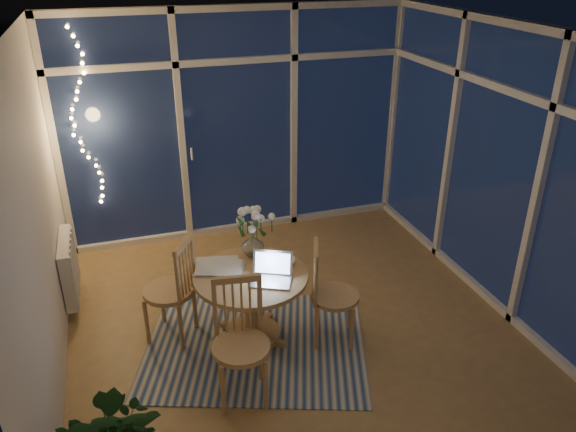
# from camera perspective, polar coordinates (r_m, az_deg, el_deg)

# --- Properties ---
(floor) EXTENTS (4.00, 4.00, 0.00)m
(floor) POSITION_cam_1_polar(r_m,az_deg,el_deg) (5.35, 0.44, -10.35)
(floor) COLOR olive
(floor) RESTS_ON ground
(ceiling) EXTENTS (4.00, 4.00, 0.00)m
(ceiling) POSITION_cam_1_polar(r_m,az_deg,el_deg) (4.34, 0.56, 18.44)
(ceiling) COLOR white
(ceiling) RESTS_ON wall_back
(wall_back) EXTENTS (4.00, 0.04, 2.60)m
(wall_back) POSITION_cam_1_polar(r_m,az_deg,el_deg) (6.51, -5.13, 9.23)
(wall_back) COLOR silver
(wall_back) RESTS_ON floor
(wall_front) EXTENTS (4.00, 0.04, 2.60)m
(wall_front) POSITION_cam_1_polar(r_m,az_deg,el_deg) (3.12, 12.39, -11.70)
(wall_front) COLOR silver
(wall_front) RESTS_ON floor
(wall_left) EXTENTS (0.04, 4.00, 2.60)m
(wall_left) POSITION_cam_1_polar(r_m,az_deg,el_deg) (4.54, -24.24, -0.82)
(wall_left) COLOR silver
(wall_left) RESTS_ON floor
(wall_right) EXTENTS (0.04, 4.00, 2.60)m
(wall_right) POSITION_cam_1_polar(r_m,az_deg,el_deg) (5.61, 20.34, 4.87)
(wall_right) COLOR silver
(wall_right) RESTS_ON floor
(window_wall_back) EXTENTS (4.00, 0.10, 2.60)m
(window_wall_back) POSITION_cam_1_polar(r_m,az_deg,el_deg) (6.47, -5.05, 9.13)
(window_wall_back) COLOR silver
(window_wall_back) RESTS_ON floor
(window_wall_right) EXTENTS (0.10, 4.00, 2.60)m
(window_wall_right) POSITION_cam_1_polar(r_m,az_deg,el_deg) (5.59, 20.01, 4.84)
(window_wall_right) COLOR silver
(window_wall_right) RESTS_ON floor
(radiator) EXTENTS (0.10, 0.70, 0.58)m
(radiator) POSITION_cam_1_polar(r_m,az_deg,el_deg) (5.73, -21.38, -4.88)
(radiator) COLOR silver
(radiator) RESTS_ON wall_left
(fairy_lights) EXTENTS (0.24, 0.10, 1.85)m
(fairy_lights) POSITION_cam_1_polar(r_m,az_deg,el_deg) (6.19, -20.16, 9.03)
(fairy_lights) COLOR #E7A85C
(fairy_lights) RESTS_ON window_wall_back
(garden_patio) EXTENTS (12.00, 6.00, 0.10)m
(garden_patio) POSITION_cam_1_polar(r_m,az_deg,el_deg) (9.82, -6.01, 6.70)
(garden_patio) COLOR black
(garden_patio) RESTS_ON ground
(garden_fence) EXTENTS (11.00, 0.08, 1.80)m
(garden_fence) POSITION_cam_1_polar(r_m,az_deg,el_deg) (9.94, -9.79, 12.49)
(garden_fence) COLOR #3C2615
(garden_fence) RESTS_ON ground
(garden_shrubs) EXTENTS (0.90, 0.90, 0.90)m
(garden_shrubs) POSITION_cam_1_polar(r_m,az_deg,el_deg) (7.98, -12.84, 5.45)
(garden_shrubs) COLOR black
(garden_shrubs) RESTS_ON ground
(rug) EXTENTS (2.28, 2.05, 0.01)m
(rug) POSITION_cam_1_polar(r_m,az_deg,el_deg) (5.05, -3.30, -12.83)
(rug) COLOR beige
(rug) RESTS_ON floor
(dining_table) EXTENTS (1.24, 1.24, 0.66)m
(dining_table) POSITION_cam_1_polar(r_m,az_deg,el_deg) (4.94, -3.70, -9.19)
(dining_table) COLOR #A17449
(dining_table) RESTS_ON floor
(chair_left) EXTENTS (0.64, 0.64, 1.00)m
(chair_left) POSITION_cam_1_polar(r_m,az_deg,el_deg) (4.97, -12.06, -7.21)
(chair_left) COLOR #A17449
(chair_left) RESTS_ON floor
(chair_right) EXTENTS (0.56, 0.56, 0.95)m
(chair_right) POSITION_cam_1_polar(r_m,az_deg,el_deg) (4.85, 4.78, -7.88)
(chair_right) COLOR #A17449
(chair_right) RESTS_ON floor
(chair_front) EXTENTS (0.52, 0.52, 1.00)m
(chair_front) POSITION_cam_1_polar(r_m,az_deg,el_deg) (4.27, -4.80, -12.89)
(chair_front) COLOR #A17449
(chair_front) RESTS_ON floor
(laptop) EXTENTS (0.42, 0.40, 0.24)m
(laptop) POSITION_cam_1_polar(r_m,az_deg,el_deg) (4.58, -1.80, -5.44)
(laptop) COLOR #B6B6BB
(laptop) RESTS_ON dining_table
(flower_vase) EXTENTS (0.26, 0.26, 0.21)m
(flower_vase) POSITION_cam_1_polar(r_m,az_deg,el_deg) (4.98, -3.60, -2.90)
(flower_vase) COLOR white
(flower_vase) RESTS_ON dining_table
(bowl) EXTENTS (0.19, 0.19, 0.04)m
(bowl) POSITION_cam_1_polar(r_m,az_deg,el_deg) (4.89, -0.16, -4.61)
(bowl) COLOR white
(bowl) RESTS_ON dining_table
(newspapers) EXTENTS (0.45, 0.41, 0.02)m
(newspapers) POSITION_cam_1_polar(r_m,az_deg,el_deg) (4.86, -6.94, -5.13)
(newspapers) COLOR beige
(newspapers) RESTS_ON dining_table
(phone) EXTENTS (0.11, 0.09, 0.01)m
(phone) POSITION_cam_1_polar(r_m,az_deg,el_deg) (4.66, -3.91, -6.58)
(phone) COLOR black
(phone) RESTS_ON dining_table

